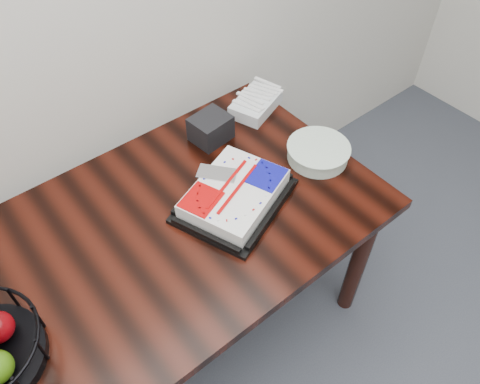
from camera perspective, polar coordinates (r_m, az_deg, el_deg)
table at (r=1.62m, az=-13.53°, el=-8.84°), size 1.80×0.90×0.75m
cake_tray at (r=1.61m, az=-0.68°, el=-0.39°), size 0.47×0.43×0.08m
plate_stack at (r=1.79m, az=9.49°, el=4.80°), size 0.24×0.24×0.06m
fork_bag at (r=1.99m, az=1.91°, el=10.72°), size 0.25×0.21×0.06m
napkin_box at (r=1.84m, az=-3.60°, el=7.75°), size 0.16×0.14×0.10m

